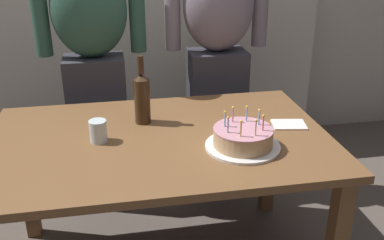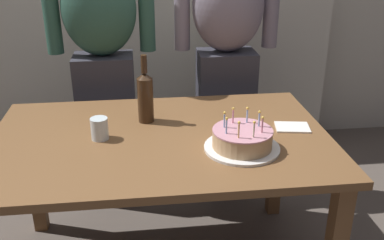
% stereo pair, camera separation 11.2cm
% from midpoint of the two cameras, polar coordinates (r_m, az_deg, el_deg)
% --- Properties ---
extents(dining_table, '(1.50, 0.96, 0.74)m').
position_cam_midpoint_polar(dining_table, '(2.02, -2.35, -4.59)').
color(dining_table, brown).
rests_on(dining_table, ground_plane).
extents(birthday_cake, '(0.32, 0.32, 0.16)m').
position_cam_midpoint_polar(birthday_cake, '(1.86, 8.17, -2.57)').
color(birthday_cake, white).
rests_on(birthday_cake, dining_table).
extents(water_glass_near, '(0.08, 0.08, 0.10)m').
position_cam_midpoint_polar(water_glass_near, '(1.96, -10.16, -1.11)').
color(water_glass_near, silver).
rests_on(water_glass_near, dining_table).
extents(wine_bottle, '(0.07, 0.07, 0.32)m').
position_cam_midpoint_polar(wine_bottle, '(2.08, -4.46, 3.07)').
color(wine_bottle, '#382314').
rests_on(wine_bottle, dining_table).
extents(napkin_stack, '(0.17, 0.14, 0.01)m').
position_cam_midpoint_polar(napkin_stack, '(2.11, 14.21, -0.92)').
color(napkin_stack, white).
rests_on(napkin_stack, dining_table).
extents(person_man_bearded, '(0.61, 0.27, 1.66)m').
position_cam_midpoint_polar(person_man_bearded, '(2.61, -10.09, 7.18)').
color(person_man_bearded, '#33333D').
rests_on(person_man_bearded, ground_plane).
extents(person_woman_cardigan, '(0.61, 0.27, 1.66)m').
position_cam_midpoint_polar(person_woman_cardigan, '(2.67, 5.67, 7.77)').
color(person_woman_cardigan, '#33333D').
rests_on(person_woman_cardigan, ground_plane).
extents(shelf_cabinet, '(0.73, 0.30, 1.52)m').
position_cam_midpoint_polar(shelf_cabinet, '(3.41, 10.95, 6.84)').
color(shelf_cabinet, beige).
rests_on(shelf_cabinet, ground_plane).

